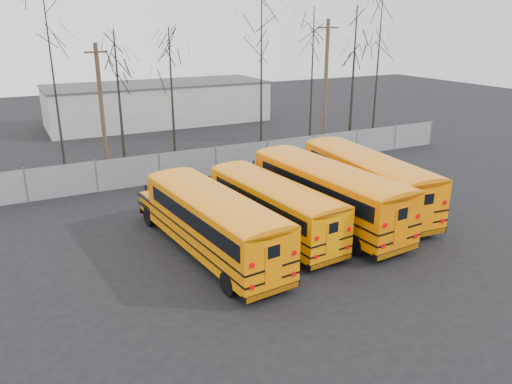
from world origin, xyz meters
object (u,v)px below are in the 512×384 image
bus_d (365,176)px  bus_c (325,189)px  bus_b (271,203)px  bus_a (211,218)px  utility_pole_right (326,81)px  utility_pole_left (102,110)px

bus_d → bus_c: bearing=-160.8°
bus_b → bus_a: bearing=-172.8°
bus_a → utility_pole_right: bearing=37.9°
bus_d → utility_pole_right: 16.81m
bus_c → bus_d: bus_c is taller
bus_b → utility_pole_left: bearing=104.9°
bus_b → utility_pole_left: utility_pole_left is taller
utility_pole_left → utility_pole_right: 19.07m
bus_a → bus_b: bus_a is taller
bus_c → utility_pole_right: utility_pole_right is taller
utility_pole_right → bus_a: bearing=-126.6°
bus_d → utility_pole_left: (-11.59, 12.95, 2.64)m
bus_a → utility_pole_right: (17.29, 16.37, 3.49)m
bus_a → bus_c: (6.63, 0.79, 0.12)m
bus_c → utility_pole_right: bearing=51.2°
bus_c → utility_pole_left: utility_pole_left is taller
bus_d → bus_b: bearing=-167.8°
bus_d → utility_pole_left: size_ratio=1.33×
bus_c → utility_pole_right: (10.65, 15.57, 3.36)m
bus_a → bus_c: bearing=1.2°
bus_c → bus_b: bearing=175.7°
bus_a → bus_d: bus_d is taller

